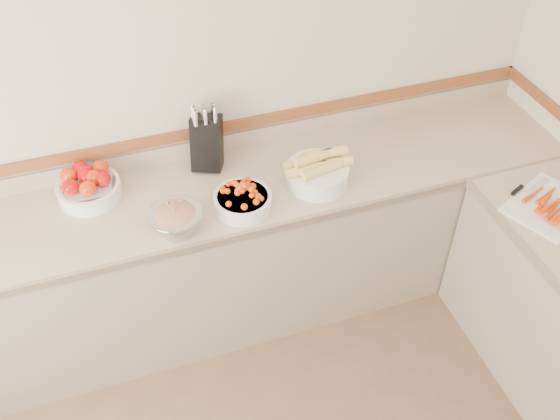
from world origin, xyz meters
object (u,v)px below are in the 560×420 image
object	(u,v)px
corn_bowl	(317,171)
cutting_board	(550,206)
cherry_tomato_bowl	(243,199)
rhubarb_bowl	(176,220)
knife_block	(207,142)
tomato_bowl	(88,185)

from	to	relation	value
corn_bowl	cutting_board	world-z (taller)	corn_bowl
cherry_tomato_bowl	cutting_board	xyz separation A→B (m)	(1.39, -0.49, -0.04)
cherry_tomato_bowl	cutting_board	distance (m)	1.47
cherry_tomato_bowl	corn_bowl	world-z (taller)	corn_bowl
cutting_board	rhubarb_bowl	bearing A→B (deg)	166.12
corn_bowl	rhubarb_bowl	world-z (taller)	corn_bowl
knife_block	cutting_board	world-z (taller)	knife_block
rhubarb_bowl	cutting_board	world-z (taller)	rhubarb_bowl
rhubarb_bowl	cutting_board	xyz separation A→B (m)	(1.72, -0.43, -0.06)
tomato_bowl	rhubarb_bowl	bearing A→B (deg)	-47.05
cutting_board	knife_block	bearing A→B (deg)	149.76
corn_bowl	cutting_board	size ratio (longest dim) A/B	0.70
tomato_bowl	corn_bowl	distance (m)	1.12
corn_bowl	cutting_board	xyz separation A→B (m)	(0.99, -0.54, -0.06)
cutting_board	cherry_tomato_bowl	bearing A→B (deg)	160.74
knife_block	corn_bowl	world-z (taller)	knife_block
knife_block	rhubarb_bowl	distance (m)	0.51
cherry_tomato_bowl	rhubarb_bowl	xyz separation A→B (m)	(-0.33, -0.06, 0.02)
knife_block	rhubarb_bowl	xyz separation A→B (m)	(-0.26, -0.43, -0.08)
cherry_tomato_bowl	cutting_board	bearing A→B (deg)	-19.26
knife_block	corn_bowl	xyz separation A→B (m)	(0.48, -0.31, -0.08)
rhubarb_bowl	knife_block	bearing A→B (deg)	59.15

